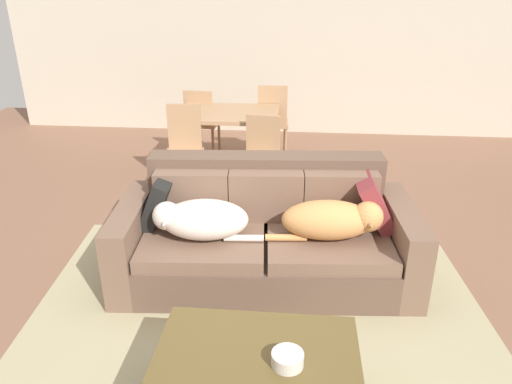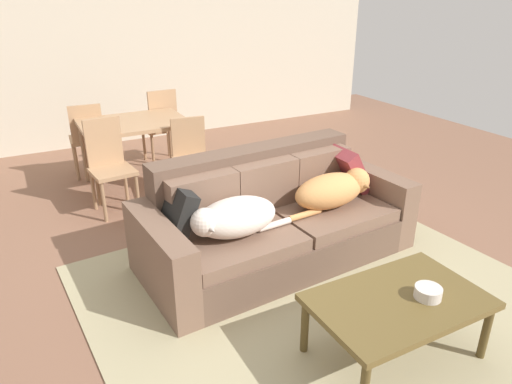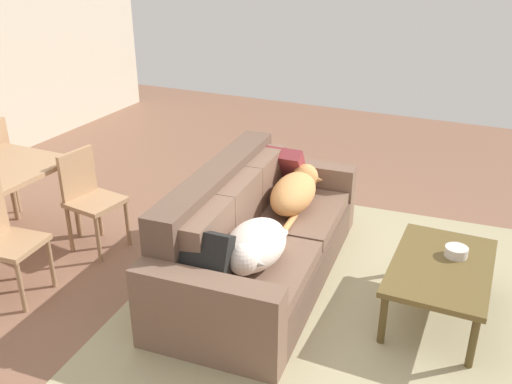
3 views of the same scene
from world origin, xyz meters
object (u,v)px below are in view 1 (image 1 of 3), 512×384
(throw_pillow_by_left_arm, at_px, (158,201))
(dining_chair_near_right, at_px, (261,153))
(dog_on_left_cushion, at_px, (200,219))
(coffee_table, at_px, (257,359))
(dog_on_right_cushion, at_px, (333,220))
(bowl_on_coffee_table, at_px, (288,359))
(dining_chair_near_left, at_px, (184,146))
(couch, at_px, (266,235))
(throw_pillow_by_right_arm, at_px, (375,201))
(dining_chair_far_right, at_px, (272,119))
(dining_table, at_px, (228,118))
(dining_chair_far_left, at_px, (201,120))

(throw_pillow_by_left_arm, bearing_deg, dining_chair_near_right, 65.49)
(dog_on_left_cushion, relative_size, coffee_table, 0.78)
(dog_on_right_cushion, xyz_separation_m, coffee_table, (-0.44, -1.25, -0.18))
(bowl_on_coffee_table, xyz_separation_m, dining_chair_near_left, (-1.21, 3.03, 0.05))
(coffee_table, bearing_deg, couch, 92.38)
(dog_on_right_cushion, bearing_deg, throw_pillow_by_right_arm, 34.46)
(couch, relative_size, dog_on_right_cushion, 2.74)
(dining_chair_near_right, bearing_deg, dining_chair_far_right, 94.87)
(couch, bearing_deg, dining_table, 101.54)
(couch, relative_size, throw_pillow_by_left_arm, 5.91)
(throw_pillow_by_left_arm, height_order, throw_pillow_by_right_arm, throw_pillow_by_right_arm)
(dining_chair_near_left, bearing_deg, dog_on_left_cushion, -79.52)
(coffee_table, xyz_separation_m, dining_chair_far_left, (-1.08, 4.04, 0.12))
(dining_chair_far_left, xyz_separation_m, dining_chair_far_right, (0.91, 0.02, 0.03))
(bowl_on_coffee_table, bearing_deg, throw_pillow_by_right_arm, 68.93)
(coffee_table, bearing_deg, dining_chair_near_left, 109.54)
(dining_chair_near_right, bearing_deg, dining_chair_far_left, 133.18)
(dog_on_right_cushion, bearing_deg, dining_chair_near_right, 108.16)
(bowl_on_coffee_table, distance_m, dining_chair_far_right, 4.15)
(couch, relative_size, dining_chair_far_right, 2.38)
(dining_chair_far_left, bearing_deg, dining_chair_near_left, 95.53)
(couch, distance_m, dining_chair_near_right, 1.47)
(couch, relative_size, bowl_on_coffee_table, 14.39)
(dining_chair_near_right, bearing_deg, couch, -76.73)
(throw_pillow_by_right_arm, bearing_deg, dining_chair_near_right, 126.01)
(dog_on_left_cushion, bearing_deg, bowl_on_coffee_table, -65.83)
(dining_chair_far_right, bearing_deg, throw_pillow_by_right_arm, 106.84)
(dining_chair_near_left, height_order, dining_chair_far_left, dining_chair_near_left)
(dog_on_left_cushion, distance_m, dining_chair_far_right, 2.90)
(throw_pillow_by_left_arm, height_order, coffee_table, throw_pillow_by_left_arm)
(couch, relative_size, dining_chair_near_left, 2.45)
(couch, bearing_deg, bowl_on_coffee_table, -85.89)
(bowl_on_coffee_table, height_order, dining_chair_far_right, dining_chair_far_right)
(throw_pillow_by_left_arm, bearing_deg, dining_chair_far_left, 94.17)
(dining_table, bearing_deg, dog_on_right_cushion, -64.15)
(coffee_table, height_order, dining_table, dining_table)
(dining_chair_far_left, bearing_deg, dog_on_left_cushion, 105.07)
(dining_chair_near_left, bearing_deg, dining_chair_far_right, 45.21)
(dog_on_left_cushion, distance_m, dining_chair_near_right, 1.70)
(bowl_on_coffee_table, bearing_deg, couch, 98.24)
(dog_on_right_cushion, relative_size, dining_table, 0.73)
(dining_chair_near_right, bearing_deg, coffee_table, -78.62)
(dining_chair_near_right, height_order, dining_chair_far_right, dining_chair_far_right)
(throw_pillow_by_right_arm, xyz_separation_m, dining_chair_near_right, (-0.98, 1.35, -0.12))
(dining_chair_far_left, bearing_deg, throw_pillow_by_right_arm, 130.05)
(couch, height_order, dining_chair_near_left, dining_chair_near_left)
(throw_pillow_by_left_arm, distance_m, coffee_table, 1.66)
(throw_pillow_by_left_arm, xyz_separation_m, bowl_on_coffee_table, (1.04, -1.46, -0.13))
(couch, distance_m, dog_on_left_cushion, 0.56)
(throw_pillow_by_right_arm, bearing_deg, bowl_on_coffee_table, -111.07)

